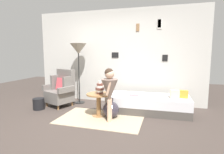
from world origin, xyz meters
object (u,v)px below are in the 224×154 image
(book_on_daybed, at_px, (134,95))
(person_child, at_px, (110,88))
(vase_striped, at_px, (100,88))
(magazine_basket, at_px, (39,104))
(side_table, at_px, (99,100))
(floor_lamp, at_px, (78,51))
(armchair, at_px, (61,89))
(demijohn_near, at_px, (111,110))
(daybed, at_px, (148,104))

(book_on_daybed, bearing_deg, person_child, -117.10)
(vase_striped, distance_m, magazine_basket, 1.72)
(side_table, bearing_deg, book_on_daybed, 34.36)
(person_child, bearing_deg, floor_lamp, 137.71)
(magazine_basket, bearing_deg, armchair, 51.44)
(vase_striped, xyz_separation_m, magazine_basket, (-1.65, 0.04, -0.50))
(floor_lamp, bearing_deg, armchair, -131.70)
(armchair, distance_m, magazine_basket, 0.66)
(vase_striped, bearing_deg, floor_lamp, 137.03)
(magazine_basket, bearing_deg, side_table, -1.21)
(side_table, xyz_separation_m, floor_lamp, (-0.91, 0.88, 1.10))
(armchair, relative_size, side_table, 1.81)
(floor_lamp, xyz_separation_m, book_on_daybed, (1.62, -0.39, -1.05))
(side_table, height_order, demijohn_near, side_table)
(demijohn_near, bearing_deg, vase_striped, 173.67)
(book_on_daybed, height_order, demijohn_near, demijohn_near)
(armchair, height_order, floor_lamp, floor_lamp)
(floor_lamp, distance_m, book_on_daybed, 1.97)
(armchair, height_order, book_on_daybed, armchair)
(demijohn_near, bearing_deg, magazine_basket, 178.09)
(floor_lamp, bearing_deg, side_table, -43.97)
(side_table, relative_size, magazine_basket, 1.91)
(daybed, height_order, vase_striped, vase_striped)
(person_child, bearing_deg, demijohn_near, 100.29)
(side_table, xyz_separation_m, vase_striped, (0.03, -0.00, 0.27))
(floor_lamp, distance_m, person_child, 1.85)
(person_child, distance_m, magazine_basket, 2.05)
(vase_striped, bearing_deg, book_on_daybed, 35.71)
(demijohn_near, bearing_deg, person_child, -79.71)
(book_on_daybed, relative_size, demijohn_near, 0.49)
(daybed, bearing_deg, person_child, -129.20)
(armchair, bearing_deg, demijohn_near, -18.81)
(side_table, distance_m, floor_lamp, 1.67)
(vase_striped, bearing_deg, side_table, 178.26)
(magazine_basket, bearing_deg, vase_striped, -1.22)
(daybed, xyz_separation_m, side_table, (-1.03, -0.59, 0.17))
(floor_lamp, relative_size, book_on_daybed, 7.56)
(person_child, bearing_deg, daybed, 50.80)
(side_table, bearing_deg, floor_lamp, 136.03)
(person_child, bearing_deg, side_table, 142.76)
(floor_lamp, bearing_deg, magazine_basket, -130.02)
(vase_striped, height_order, magazine_basket, vase_striped)
(vase_striped, distance_m, book_on_daybed, 0.87)
(armchair, relative_size, book_on_daybed, 4.41)
(book_on_daybed, xyz_separation_m, demijohn_near, (-0.42, -0.52, -0.23))
(side_table, relative_size, book_on_daybed, 2.43)
(armchair, height_order, magazine_basket, armchair)
(floor_lamp, xyz_separation_m, demijohn_near, (1.20, -0.91, -1.28))
(vase_striped, relative_size, book_on_daybed, 1.32)
(daybed, xyz_separation_m, floor_lamp, (-1.94, 0.28, 1.26))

